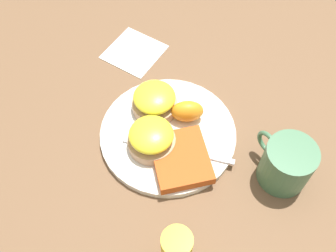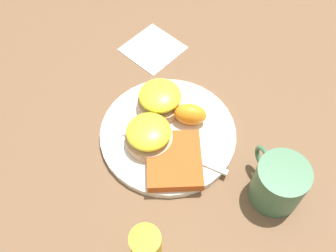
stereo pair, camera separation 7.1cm
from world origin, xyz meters
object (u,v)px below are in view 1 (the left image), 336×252
(hashbrown_patty, at_px, (181,159))
(sandwich_benedict_left, at_px, (155,101))
(orange_wedge, at_px, (187,111))
(fork, at_px, (171,147))
(cup, at_px, (286,164))
(sandwich_benedict_right, at_px, (151,138))
(condiment_bottle, at_px, (176,252))

(hashbrown_patty, bearing_deg, sandwich_benedict_left, -12.28)
(orange_wedge, relative_size, fork, 0.36)
(fork, distance_m, cup, 0.20)
(sandwich_benedict_right, bearing_deg, fork, -134.60)
(sandwich_benedict_left, height_order, sandwich_benedict_right, same)
(sandwich_benedict_left, distance_m, cup, 0.26)
(hashbrown_patty, distance_m, fork, 0.03)
(sandwich_benedict_left, xyz_separation_m, orange_wedge, (-0.05, -0.04, -0.00))
(orange_wedge, distance_m, fork, 0.07)
(orange_wedge, relative_size, condiment_bottle, 0.52)
(orange_wedge, xyz_separation_m, condiment_bottle, (-0.20, 0.17, 0.02))
(sandwich_benedict_right, bearing_deg, sandwich_benedict_left, -37.64)
(hashbrown_patty, relative_size, condiment_bottle, 0.95)
(orange_wedge, height_order, fork, orange_wedge)
(hashbrown_patty, height_order, cup, cup)
(sandwich_benedict_right, xyz_separation_m, condiment_bottle, (-0.19, 0.08, 0.02))
(sandwich_benedict_right, height_order, cup, cup)
(sandwich_benedict_left, distance_m, sandwich_benedict_right, 0.08)
(sandwich_benedict_left, xyz_separation_m, fork, (-0.09, 0.02, -0.02))
(fork, bearing_deg, condiment_bottle, 147.08)
(orange_wedge, bearing_deg, hashbrown_patty, 136.93)
(sandwich_benedict_right, distance_m, condiment_bottle, 0.21)
(hashbrown_patty, bearing_deg, orange_wedge, -43.07)
(orange_wedge, distance_m, condiment_bottle, 0.26)
(sandwich_benedict_left, height_order, fork, sandwich_benedict_left)
(sandwich_benedict_right, height_order, condiment_bottle, condiment_bottle)
(sandwich_benedict_right, relative_size, condiment_bottle, 0.74)
(sandwich_benedict_right, distance_m, cup, 0.23)
(orange_wedge, height_order, cup, cup)
(cup, bearing_deg, hashbrown_patty, 48.52)
(orange_wedge, bearing_deg, condiment_bottle, 140.02)
(orange_wedge, bearing_deg, fork, 120.39)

